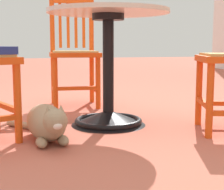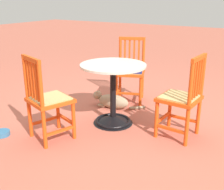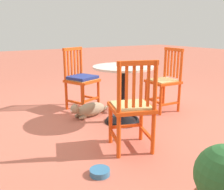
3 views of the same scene
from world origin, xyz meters
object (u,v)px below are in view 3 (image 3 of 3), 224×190
cafe_table (123,101)px  orange_chair_tucked_in (132,108)px  pet_water_bowl (100,172)px  orange_chair_by_planter (165,81)px  tabby_cat (88,110)px  orange_chair_near_fence (81,80)px

cafe_table → orange_chair_tucked_in: (0.37, 0.69, 0.15)m
cafe_table → pet_water_bowl: size_ratio=4.47×
cafe_table → pet_water_bowl: 1.30m
orange_chair_by_planter → tabby_cat: bearing=-17.0°
cafe_table → orange_chair_by_planter: orange_chair_by_planter is taller
orange_chair_near_fence → orange_chair_tucked_in: bearing=83.3°
tabby_cat → pet_water_bowl: size_ratio=4.18×
orange_chair_near_fence → tabby_cat: orange_chair_near_fence is taller
tabby_cat → orange_chair_tucked_in: bearing=85.4°
orange_chair_near_fence → pet_water_bowl: orange_chair_near_fence is taller
orange_chair_tucked_in → pet_water_bowl: 0.69m
orange_chair_tucked_in → pet_water_bowl: bearing=25.1°
orange_chair_tucked_in → pet_water_bowl: orange_chair_tucked_in is taller
cafe_table → orange_chair_tucked_in: orange_chair_tucked_in is taller
orange_chair_by_planter → orange_chair_tucked_in: size_ratio=1.00×
pet_water_bowl → orange_chair_by_planter: bearing=-148.8°
orange_chair_near_fence → cafe_table: bearing=104.0°
orange_chair_by_planter → orange_chair_tucked_in: (1.18, 0.78, 0.00)m
pet_water_bowl → orange_chair_near_fence: bearing=-111.3°
orange_chair_near_fence → orange_chair_tucked_in: (0.17, 1.50, -0.01)m
tabby_cat → orange_chair_near_fence: bearing=-102.4°
orange_chair_by_planter → tabby_cat: (1.09, -0.33, -0.34)m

